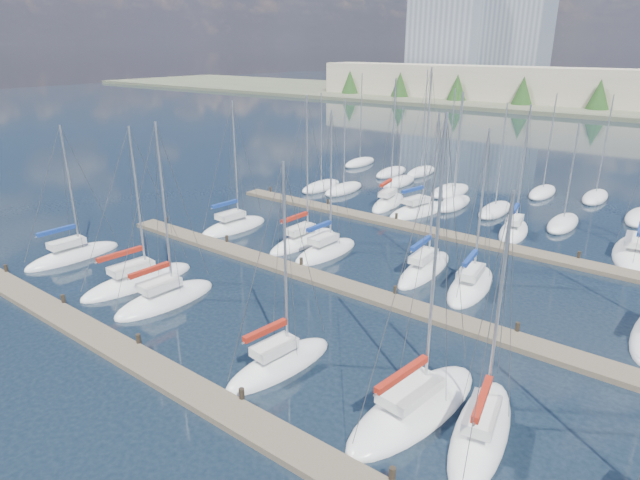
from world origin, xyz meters
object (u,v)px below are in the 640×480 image
Objects in this scene: sailboat_l at (471,285)px; sailboat_d at (280,364)px; sailboat_i at (303,241)px; sailboat_e at (414,408)px; sailboat_h at (234,227)px; sailboat_a at (73,256)px; sailboat_q at (635,253)px; sailboat_b at (138,281)px; sailboat_p at (514,231)px; sailboat_k at (424,269)px; sailboat_f at (481,431)px; sailboat_n at (388,203)px; sailboat_c at (166,299)px; sailboat_o at (418,211)px; sailboat_j at (326,251)px.

sailboat_l is 1.00× the size of sailboat_d.
sailboat_e is (17.88, -13.78, -0.01)m from sailboat_i.
sailboat_h is 1.09× the size of sailboat_a.
sailboat_q is at bearing 87.89° from sailboat_e.
sailboat_p is at bearing 62.27° from sailboat_b.
sailboat_f is at bearing -58.58° from sailboat_k.
sailboat_n is at bearing 173.98° from sailboat_q.
sailboat_c is at bearing -3.48° from sailboat_b.
sailboat_q is 0.89× the size of sailboat_o.
sailboat_d is at bearing -94.18° from sailboat_k.
sailboat_b is (-21.88, 0.54, -0.01)m from sailboat_e.
sailboat_f is 10.31m from sailboat_d.
sailboat_j is (2.95, -0.69, -0.01)m from sailboat_i.
sailboat_o reaches higher than sailboat_j.
sailboat_e reaches higher than sailboat_h.
sailboat_b is 0.86× the size of sailboat_n.
sailboat_b reaches higher than sailboat_a.
sailboat_p is (13.32, 27.17, 0.01)m from sailboat_c.
sailboat_d is at bearing -33.63° from sailboat_h.
sailboat_b is at bearing -93.25° from sailboat_o.
sailboat_j is at bearing -88.63° from sailboat_n.
sailboat_b is 24.89m from sailboat_f.
sailboat_o reaches higher than sailboat_a.
sailboat_p is 0.88× the size of sailboat_n.
sailboat_i is 0.88× the size of sailboat_o.
sailboat_j is 10.31m from sailboat_h.
sailboat_i reaches higher than sailboat_b.
sailboat_i is 14.66m from sailboat_l.
sailboat_f is (3.01, 0.34, 0.00)m from sailboat_e.
sailboat_e is at bearing -84.75° from sailboat_l.
sailboat_e is at bearing -67.98° from sailboat_k.
sailboat_a is (-4.76, -12.62, 0.00)m from sailboat_h.
sailboat_h is (-7.18, 12.92, -0.00)m from sailboat_c.
sailboat_p is at bearing 47.24° from sailboat_i.
sailboat_l is at bearing -125.00° from sailboat_q.
sailboat_k is (14.83, 14.12, 0.02)m from sailboat_b.
sailboat_e reaches higher than sailboat_k.
sailboat_c is 1.04× the size of sailboat_p.
sailboat_f is at bearing -30.98° from sailboat_i.
sailboat_j is at bearing -136.25° from sailboat_p.
sailboat_b is 27.86m from sailboat_n.
sailboat_o is 32.22m from sailboat_f.
sailboat_e is at bearing 1.90° from sailboat_a.
sailboat_k is (-7.05, 14.66, 0.01)m from sailboat_e.
sailboat_c is 3.86m from sailboat_b.
sailboat_i reaches higher than sailboat_a.
sailboat_f is at bearing 4.60° from sailboat_b.
sailboat_i reaches higher than sailboat_f.
sailboat_e is 14.42m from sailboat_l.
sailboat_c is at bearing -178.85° from sailboat_d.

